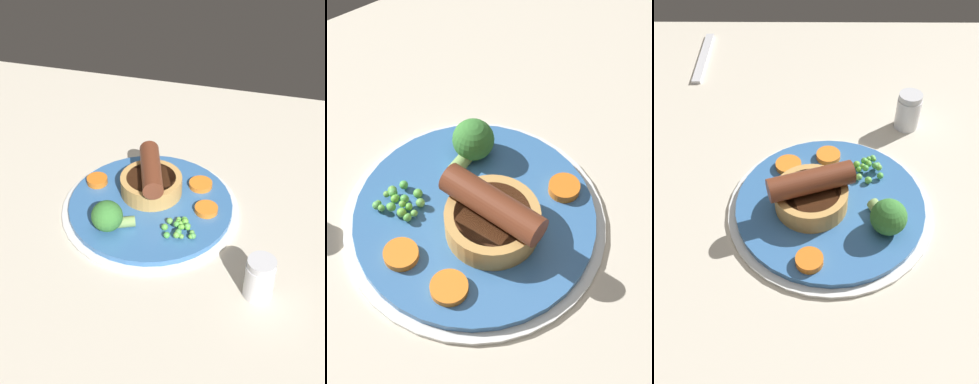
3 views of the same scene
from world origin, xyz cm
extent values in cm
cube|color=beige|center=(0.00, 0.00, 1.50)|extent=(110.00, 80.00, 3.00)
cylinder|color=silver|center=(-0.55, 1.57, 3.25)|extent=(27.22, 27.22, 0.50)
cylinder|color=#386BA8|center=(-0.55, 1.57, 3.70)|extent=(25.04, 25.04, 1.40)
cylinder|color=tan|center=(0.31, -0.91, 5.88)|extent=(9.56, 9.56, 2.97)
cylinder|color=#472614|center=(0.31, -0.91, 7.22)|extent=(7.65, 7.65, 0.30)
cylinder|color=brown|center=(0.31, -0.91, 8.90)|extent=(6.43, 11.33, 3.07)
sphere|color=#66AF45|center=(-6.26, 8.47, 5.29)|extent=(0.94, 0.94, 0.94)
sphere|color=#65B63E|center=(-6.84, 5.41, 5.34)|extent=(0.99, 0.99, 0.99)
sphere|color=#51A14C|center=(-6.42, 7.99, 5.47)|extent=(0.96, 0.96, 0.96)
sphere|color=#5AB237|center=(-7.48, 6.71, 5.39)|extent=(0.75, 0.75, 0.75)
sphere|color=#62B73C|center=(-6.69, 7.05, 5.70)|extent=(0.84, 0.84, 0.84)
sphere|color=#5CB54A|center=(-6.59, 4.76, 5.08)|extent=(0.89, 0.89, 0.89)
sphere|color=#68AD4E|center=(-4.58, 5.59, 5.06)|extent=(0.95, 0.95, 0.95)
sphere|color=#5EA847|center=(-8.24, 7.22, 5.11)|extent=(0.73, 0.73, 0.73)
sphere|color=#50AE46|center=(-4.87, 8.57, 5.04)|extent=(0.93, 0.93, 0.93)
sphere|color=#57AC47|center=(-7.42, 6.50, 5.49)|extent=(0.95, 0.95, 0.95)
sphere|color=#53B13F|center=(-6.49, 7.10, 5.66)|extent=(0.72, 0.72, 0.72)
sphere|color=#68B541|center=(-6.31, 6.20, 5.50)|extent=(0.73, 0.73, 0.73)
sphere|color=#67B24E|center=(-5.75, 4.85, 5.00)|extent=(0.74, 0.74, 0.74)
sphere|color=#51A945|center=(-5.83, 6.57, 5.59)|extent=(0.91, 0.91, 0.91)
sphere|color=#61AE38|center=(-8.22, 7.96, 5.01)|extent=(0.71, 0.71, 0.71)
sphere|color=#5AB23B|center=(-5.87, 5.67, 5.30)|extent=(0.79, 0.79, 0.79)
sphere|color=#66A546|center=(-6.98, 8.43, 5.16)|extent=(0.70, 0.70, 0.70)
sphere|color=#55A64C|center=(-8.48, 7.81, 5.05)|extent=(0.90, 0.90, 0.90)
sphere|color=#61AE4C|center=(-6.73, 7.05, 5.64)|extent=(0.74, 0.74, 0.74)
sphere|color=#5BAD42|center=(-4.14, 6.88, 4.90)|extent=(1.00, 1.00, 1.00)
sphere|color=#387A33|center=(3.88, 8.59, 6.69)|extent=(4.58, 4.58, 4.58)
cylinder|color=#7A9E56|center=(1.44, 7.55, 5.20)|extent=(2.99, 2.48, 1.60)
cylinder|color=orange|center=(9.01, -1.01, 4.90)|extent=(4.51, 4.51, 1.00)
cylinder|color=orange|center=(-9.18, 1.44, 4.83)|extent=(4.48, 4.48, 0.86)
cylinder|color=orange|center=(-7.17, -4.27, 4.81)|extent=(4.02, 4.02, 0.82)
cylinder|color=silver|center=(-18.47, 14.20, 5.55)|extent=(3.85, 3.85, 5.10)
cylinder|color=silver|center=(-18.47, 14.20, 8.60)|extent=(3.66, 3.66, 1.00)
camera|label=1|loc=(-18.07, 61.57, 57.19)|focal=50.00mm
camera|label=2|loc=(-19.75, -30.04, 58.97)|focal=60.00mm
camera|label=3|loc=(37.03, 0.38, 46.97)|focal=40.00mm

